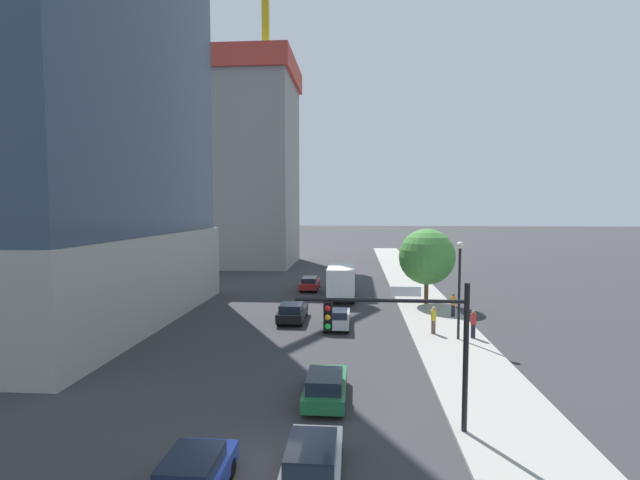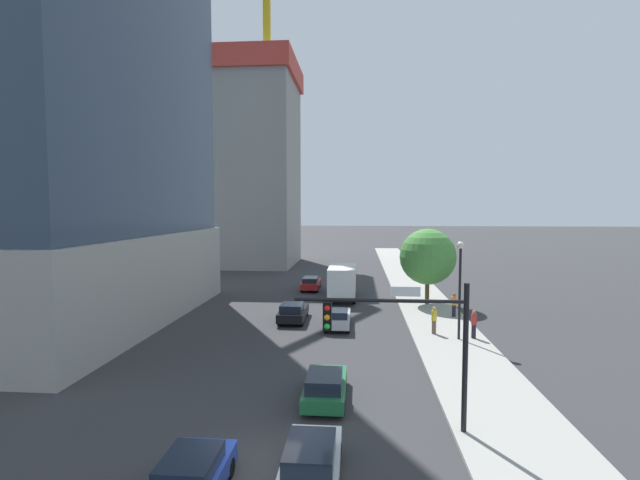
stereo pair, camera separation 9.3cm
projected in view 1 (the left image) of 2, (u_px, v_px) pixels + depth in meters
The scene contains 15 objects.
ground_plane at pixel (259, 473), 14.50m from camera, with size 400.00×400.00×0.00m, color #333335.
sidewalk at pixel (436, 321), 33.69m from camera, with size 4.65×120.00×0.15m, color #9E9B93.
construction_building at pixel (242, 155), 67.22m from camera, with size 16.01×24.42×38.46m.
traffic_light_pole at pixel (402, 330), 16.83m from camera, with size 6.39×0.48×5.53m.
street_lamp at pixel (459, 276), 28.52m from camera, with size 0.44×0.44×6.16m.
street_tree at pixel (427, 257), 39.13m from camera, with size 4.78×4.78×6.47m.
car_white at pixel (312, 464), 13.70m from camera, with size 1.73×4.21×1.45m.
car_green at pixel (325, 386), 19.81m from camera, with size 1.77×4.26×1.39m.
car_silver at pixel (337, 318), 31.91m from camera, with size 1.74×4.04×1.44m.
car_red at pixel (310, 283), 46.83m from camera, with size 1.75×4.50×1.36m.
car_black at pixel (292, 312), 33.85m from camera, with size 1.86×4.42×1.43m.
box_truck at pixel (342, 280), 42.17m from camera, with size 2.43×7.40×3.11m.
pedestrian_yellow_shirt at pixel (433, 320), 29.97m from camera, with size 0.34×0.34×1.79m.
pedestrian_orange_shirt at pixel (453, 304), 34.69m from camera, with size 0.34×0.34×1.79m.
pedestrian_red_shirt at pixel (473, 324), 28.96m from camera, with size 0.34×0.34×1.79m.
Camera 1 is at (3.02, -13.75, 8.41)m, focal length 25.67 mm.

